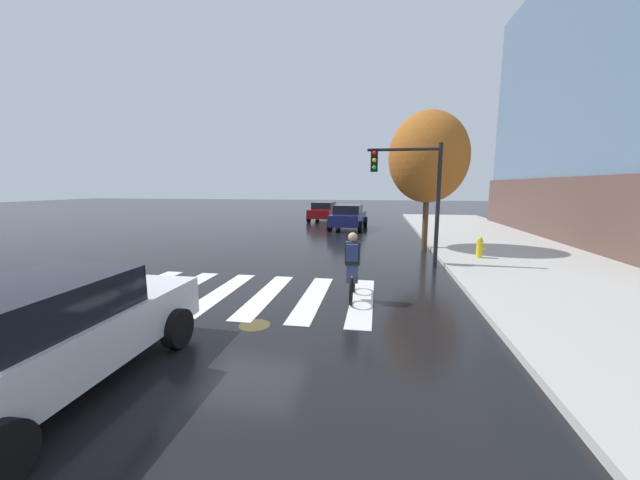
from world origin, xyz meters
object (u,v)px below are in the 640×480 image
at_px(street_tree_near, 428,157).
at_px(sedan_near, 46,335).
at_px(sedan_mid, 348,217).
at_px(sedan_far, 324,211).
at_px(fire_hydrant, 480,247).
at_px(manhole_cover, 255,325).
at_px(traffic_light_near, 413,184).
at_px(cyclist, 352,266).

bearing_deg(street_tree_near, sedan_near, -118.61).
bearing_deg(sedan_mid, sedan_far, 115.60).
distance_m(sedan_mid, fire_hydrant, 10.62).
bearing_deg(manhole_cover, sedan_near, -126.45).
height_order(traffic_light_near, fire_hydrant, traffic_light_near).
bearing_deg(sedan_far, cyclist, -79.01).
height_order(sedan_mid, fire_hydrant, sedan_mid).
bearing_deg(manhole_cover, traffic_light_near, 58.58).
bearing_deg(cyclist, sedan_mid, 95.32).
bearing_deg(sedan_near, fire_hydrant, 50.09).
bearing_deg(sedan_mid, fire_hydrant, -57.85).
relative_size(sedan_near, fire_hydrant, 5.91).
height_order(sedan_mid, sedan_far, sedan_mid).
distance_m(sedan_near, sedan_far, 23.70).
height_order(sedan_mid, traffic_light_near, traffic_light_near).
bearing_deg(sedan_near, street_tree_near, 61.39).
bearing_deg(sedan_far, street_tree_near, -62.19).
height_order(traffic_light_near, street_tree_near, street_tree_near).
height_order(sedan_near, sedan_mid, sedan_near).
distance_m(cyclist, fire_hydrant, 6.73).
height_order(sedan_near, sedan_far, sedan_near).
xyz_separation_m(sedan_far, fire_hydrant, (8.05, -14.01, -0.24)).
bearing_deg(traffic_light_near, cyclist, -114.00).
distance_m(sedan_near, cyclist, 5.92).
relative_size(cyclist, street_tree_near, 0.29).
bearing_deg(cyclist, sedan_near, -129.58).
xyz_separation_m(sedan_far, street_tree_near, (6.33, -12.00, 3.20)).
height_order(sedan_near, traffic_light_near, traffic_light_near).
bearing_deg(sedan_near, sedan_far, 89.87).
height_order(sedan_mid, street_tree_near, street_tree_near).
distance_m(traffic_light_near, fire_hydrant, 3.69).
height_order(manhole_cover, street_tree_near, street_tree_near).
xyz_separation_m(cyclist, traffic_light_near, (1.74, 3.92, 2.02)).
relative_size(traffic_light_near, street_tree_near, 0.71).
distance_m(sedan_far, fire_hydrant, 16.16).
distance_m(manhole_cover, cyclist, 2.79).
relative_size(manhole_cover, sedan_far, 0.14).
height_order(manhole_cover, sedan_far, sedan_far).
bearing_deg(fire_hydrant, sedan_mid, 122.15).
relative_size(sedan_far, street_tree_near, 0.75).
height_order(sedan_far, cyclist, cyclist).
bearing_deg(street_tree_near, sedan_far, 117.81).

